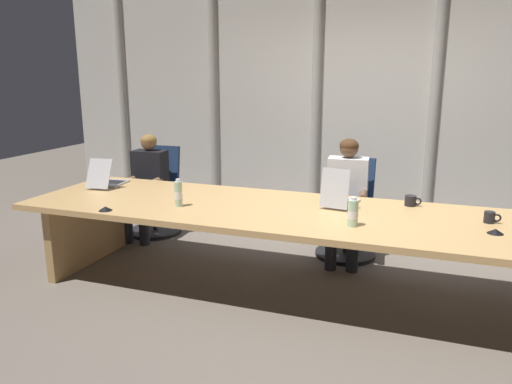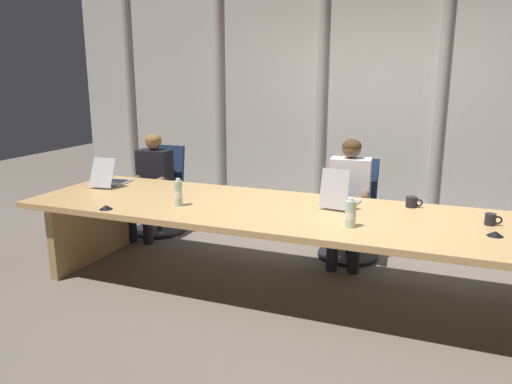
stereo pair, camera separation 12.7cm
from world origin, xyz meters
name	(u,v)px [view 1 (the left image)]	position (x,y,z in m)	size (l,w,h in m)	color
ground_plane	(326,298)	(0.00, 0.00, 0.00)	(15.97, 15.97, 0.00)	#6B6056
conference_table	(329,228)	(0.00, 0.00, 0.60)	(5.18, 1.25, 0.72)	tan
curtain_backdrop	(369,99)	(0.00, 2.13, 1.51)	(7.99, 0.17, 3.03)	beige
laptop_left_end	(108,180)	(-2.25, 0.24, 0.78)	(0.28, 0.46, 0.29)	#BCBCC1
laptop_left_mid	(340,198)	(0.03, 0.26, 0.79)	(0.28, 0.43, 0.33)	#BCBCC1
office_chair_left_end	(156,200)	(-2.22, 1.07, 0.37)	(0.60, 0.60, 0.99)	navy
office_chair_left_mid	(348,219)	(-0.02, 1.07, 0.37)	(0.60, 0.60, 0.98)	navy
person_left_end	(146,180)	(-2.23, 0.90, 0.65)	(0.40, 0.56, 1.14)	black
person_left_mid	(346,193)	(-0.02, 0.91, 0.67)	(0.43, 0.57, 1.19)	silver
water_bottle_primary	(178,194)	(-1.22, -0.21, 0.83)	(0.07, 0.07, 0.23)	#ADD1B2
water_bottle_secondary	(353,213)	(0.22, -0.27, 0.82)	(0.08, 0.08, 0.22)	#ADD1B2
coffee_mug_near	(490,217)	(1.17, 0.15, 0.76)	(0.12, 0.08, 0.09)	black
coffee_mug_far	(411,201)	(0.59, 0.46, 0.76)	(0.14, 0.09, 0.09)	black
conference_mic_left_side	(105,208)	(-1.72, -0.53, 0.74)	(0.11, 0.11, 0.04)	black
conference_mic_middle	(496,231)	(1.18, -0.11, 0.74)	(0.11, 0.11, 0.04)	black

